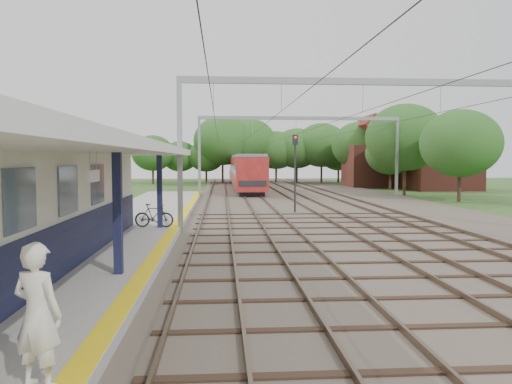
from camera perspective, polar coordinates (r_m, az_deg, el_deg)
name	(u,v)px	position (r m, az deg, el deg)	size (l,w,h in m)	color
ground	(430,379)	(8.60, 19.24, -19.53)	(160.00, 160.00, 0.00)	#2D4C1E
ballast_bed	(316,203)	(38.07, 6.88, -1.26)	(18.00, 90.00, 0.10)	#473D33
platform	(119,235)	(21.91, -15.38, -4.76)	(5.00, 52.00, 0.35)	gray
yellow_stripe	(173,230)	(21.55, -9.50, -4.33)	(0.45, 52.00, 0.01)	yellow
station_building	(16,207)	(15.39, -25.72, -1.55)	(3.41, 18.00, 3.40)	beige
canopy	(43,149)	(14.01, -23.20, 4.58)	(6.40, 20.00, 3.44)	#111335
rail_tracks	(283,202)	(37.67, 3.14, -1.10)	(11.80, 88.00, 0.15)	brown
catenary_system	(321,127)	(33.25, 7.46, 7.43)	(17.22, 88.00, 7.00)	gray
tree_band	(275,147)	(64.76, 2.22, 5.14)	(31.72, 30.88, 8.82)	#382619
house_near	(442,163)	(58.48, 20.45, 3.16)	(7.00, 6.12, 7.89)	brown
house_far	(380,160)	(62.27, 13.96, 3.53)	(8.00, 6.12, 8.66)	brown
person	(38,315)	(7.33, -23.69, -12.76)	(0.71, 0.47, 1.95)	white
bicycle	(154,216)	(22.58, -11.57, -2.66)	(0.49, 1.74, 1.04)	black
train	(243,170)	(60.01, -1.45, 2.54)	(2.84, 35.32, 3.73)	black
signal_post	(295,162)	(30.67, 4.49, 3.42)	(0.37, 0.31, 4.86)	black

